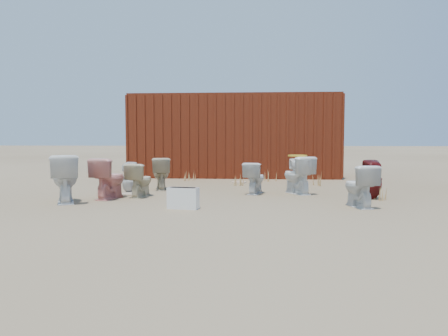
# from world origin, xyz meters

# --- Properties ---
(ground) EXTENTS (100.00, 100.00, 0.00)m
(ground) POSITION_xyz_m (0.00, 0.00, 0.00)
(ground) COLOR brown
(ground) RESTS_ON ground
(shipping_container) EXTENTS (6.00, 2.40, 2.40)m
(shipping_container) POSITION_xyz_m (0.00, 5.20, 1.20)
(shipping_container) COLOR #51170D
(shipping_container) RESTS_ON ground
(toilet_front_a) EXTENTS (0.78, 0.97, 0.86)m
(toilet_front_a) POSITION_xyz_m (-2.76, -0.61, 0.43)
(toilet_front_a) COLOR white
(toilet_front_a) RESTS_ON ground
(toilet_front_pink) EXTENTS (0.61, 0.85, 0.78)m
(toilet_front_pink) POSITION_xyz_m (-2.14, -0.06, 0.39)
(toilet_front_pink) COLOR pink
(toilet_front_pink) RESTS_ON ground
(toilet_front_c) EXTENTS (0.52, 0.72, 0.65)m
(toilet_front_c) POSITION_xyz_m (0.62, 0.87, 0.33)
(toilet_front_c) COLOR silver
(toilet_front_c) RESTS_ON ground
(toilet_front_maroon) EXTENTS (0.35, 0.36, 0.74)m
(toilet_front_maroon) POSITION_xyz_m (2.84, 0.25, 0.37)
(toilet_front_maroon) COLOR #560E0F
(toilet_front_maroon) RESTS_ON ground
(toilet_front_e) EXTENTS (0.57, 0.78, 0.71)m
(toilet_front_e) POSITION_xyz_m (2.36, -0.74, 0.36)
(toilet_front_e) COLOR silver
(toilet_front_e) RESTS_ON ground
(toilet_back_a) EXTENTS (0.33, 0.34, 0.64)m
(toilet_back_a) POSITION_xyz_m (-2.03, 0.84, 0.32)
(toilet_back_a) COLOR silver
(toilet_back_a) RESTS_ON ground
(toilet_back_beige_left) EXTENTS (0.49, 0.71, 0.66)m
(toilet_back_beige_left) POSITION_xyz_m (-1.62, 0.23, 0.33)
(toilet_back_beige_left) COLOR beige
(toilet_back_beige_left) RESTS_ON ground
(toilet_back_beige_right) EXTENTS (0.56, 0.78, 0.72)m
(toilet_back_beige_right) POSITION_xyz_m (-1.47, 1.44, 0.36)
(toilet_back_beige_right) COLOR #C0B08C
(toilet_back_beige_right) RESTS_ON ground
(toilet_back_yellowlid) EXTENTS (0.74, 0.88, 0.78)m
(toilet_back_yellowlid) POSITION_xyz_m (1.49, 0.92, 0.39)
(toilet_back_yellowlid) COLOR white
(toilet_back_yellowlid) RESTS_ON ground
(toilet_back_e) EXTENTS (0.32, 0.33, 0.68)m
(toilet_back_e) POSITION_xyz_m (1.56, 1.89, 0.34)
(toilet_back_e) COLOR white
(toilet_back_e) RESTS_ON ground
(yellow_lid) EXTENTS (0.39, 0.49, 0.02)m
(yellow_lid) POSITION_xyz_m (1.49, 0.92, 0.79)
(yellow_lid) COLOR gold
(yellow_lid) RESTS_ON toilet_back_yellowlid
(loose_tank) EXTENTS (0.53, 0.28, 0.35)m
(loose_tank) POSITION_xyz_m (-0.54, -1.11, 0.17)
(loose_tank) COLOR white
(loose_tank) RESTS_ON ground
(loose_lid_near) EXTENTS (0.42, 0.52, 0.02)m
(loose_lid_near) POSITION_xyz_m (0.20, 3.07, 0.01)
(loose_lid_near) COLOR #C6AC8F
(loose_lid_near) RESTS_ON ground
(loose_lid_far) EXTENTS (0.43, 0.52, 0.02)m
(loose_lid_far) POSITION_xyz_m (-1.92, 0.60, 0.01)
(loose_lid_far) COLOR #C4AC8E
(loose_lid_far) RESTS_ON ground
(weed_clump_a) EXTENTS (0.36, 0.36, 0.33)m
(weed_clump_a) POSITION_xyz_m (-2.48, 3.24, 0.17)
(weed_clump_a) COLOR #A77E43
(weed_clump_a) RESTS_ON ground
(weed_clump_b) EXTENTS (0.32, 0.32, 0.26)m
(weed_clump_b) POSITION_xyz_m (0.18, 2.36, 0.13)
(weed_clump_b) COLOR #A77E43
(weed_clump_b) RESTS_ON ground
(weed_clump_c) EXTENTS (0.36, 0.36, 0.36)m
(weed_clump_c) POSITION_xyz_m (2.03, 2.49, 0.18)
(weed_clump_c) COLOR #A77E43
(weed_clump_c) RESTS_ON ground
(weed_clump_d) EXTENTS (0.30, 0.30, 0.26)m
(weed_clump_d) POSITION_xyz_m (-1.15, 3.50, 0.13)
(weed_clump_d) COLOR #A77E43
(weed_clump_d) RESTS_ON ground
(weed_clump_e) EXTENTS (0.34, 0.34, 0.33)m
(weed_clump_e) POSITION_xyz_m (1.05, 3.48, 0.16)
(weed_clump_e) COLOR #A77E43
(weed_clump_e) RESTS_ON ground
(weed_clump_f) EXTENTS (0.28, 0.28, 0.26)m
(weed_clump_f) POSITION_xyz_m (2.99, 0.13, 0.13)
(weed_clump_f) COLOR #A77E43
(weed_clump_f) RESTS_ON ground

